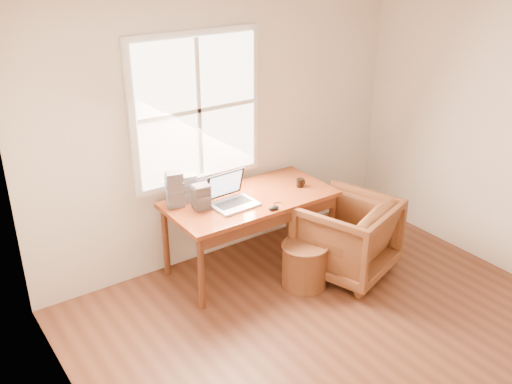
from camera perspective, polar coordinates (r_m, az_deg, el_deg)
room_shell at (r=3.98m, az=12.47°, el=-1.39°), size 4.04×4.54×2.64m
desk at (r=5.37m, az=-0.58°, el=-0.71°), size 1.60×0.80×0.04m
armchair at (r=5.51m, az=9.02°, el=-4.41°), size 1.03×1.05×0.76m
wicker_stool at (r=5.35m, az=4.88°, el=-7.29°), size 0.45×0.45×0.42m
laptop at (r=5.12m, az=-2.12°, el=0.17°), size 0.44×0.46×0.32m
mouse at (r=5.11m, az=1.77°, el=-1.63°), size 0.11×0.08×0.03m
coffee_mug at (r=5.58m, az=4.44°, el=0.93°), size 0.09×0.09×0.08m
cd_stack_a at (r=5.27m, az=-6.69°, el=0.41°), size 0.15×0.14×0.26m
cd_stack_b at (r=5.12m, az=-5.50°, el=-0.49°), size 0.16×0.14×0.23m
cd_stack_c at (r=5.18m, az=-8.15°, el=0.30°), size 0.18×0.17×0.33m
cd_stack_d at (r=5.45m, az=-5.39°, el=0.95°), size 0.16×0.15×0.19m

